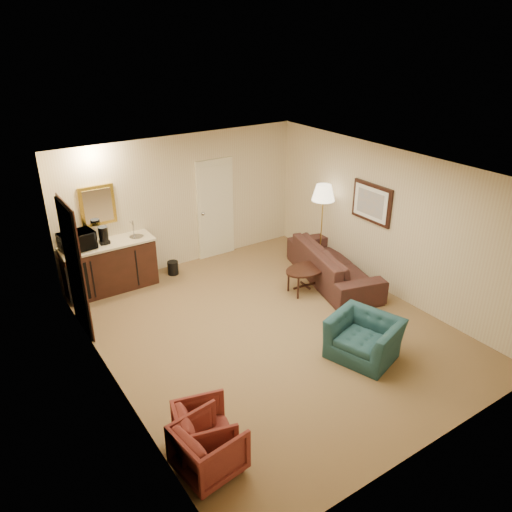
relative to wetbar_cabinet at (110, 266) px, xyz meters
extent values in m
plane|color=brown|center=(1.65, -2.72, -0.46)|extent=(6.00, 6.00, 0.00)
cube|color=beige|center=(1.65, 0.28, 0.84)|extent=(5.00, 0.02, 2.60)
cube|color=beige|center=(-0.85, -2.72, 0.84)|extent=(0.02, 6.00, 2.60)
cube|color=beige|center=(4.15, -2.72, 0.84)|extent=(0.02, 6.00, 2.60)
cube|color=white|center=(1.65, -2.72, 2.14)|extent=(5.00, 6.00, 0.02)
cube|color=beige|center=(2.35, 0.25, 0.56)|extent=(0.82, 0.06, 2.05)
cube|color=black|center=(-0.82, -1.02, 0.59)|extent=(0.06, 0.98, 2.10)
cube|color=gold|center=(0.00, 0.25, 1.09)|extent=(0.62, 0.04, 0.72)
cube|color=black|center=(4.11, -2.32, 1.09)|extent=(0.06, 0.90, 0.70)
cube|color=#341710|center=(0.00, 0.00, 0.00)|extent=(1.64, 0.58, 0.92)
imported|color=black|center=(3.60, -2.00, 0.00)|extent=(1.26, 2.45, 0.92)
imported|color=#1E424C|center=(2.38, -4.04, -0.05)|extent=(0.88, 1.09, 0.83)
imported|color=brown|center=(-0.41, -4.35, -0.13)|extent=(0.73, 0.76, 0.65)
imported|color=brown|center=(-0.50, -4.61, -0.12)|extent=(0.70, 0.73, 0.68)
cube|color=black|center=(2.90, -2.05, -0.23)|extent=(0.85, 0.62, 0.46)
cube|color=gold|center=(3.85, -1.32, 0.38)|extent=(0.56, 0.56, 1.68)
cylinder|color=black|center=(1.19, -0.07, -0.33)|extent=(0.22, 0.22, 0.26)
imported|color=black|center=(-0.50, 0.00, 0.65)|extent=(0.61, 0.39, 0.39)
cylinder|color=black|center=(-0.04, 0.00, 0.62)|extent=(0.17, 0.17, 0.32)
camera|label=1|loc=(-2.28, -8.21, 4.00)|focal=35.00mm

